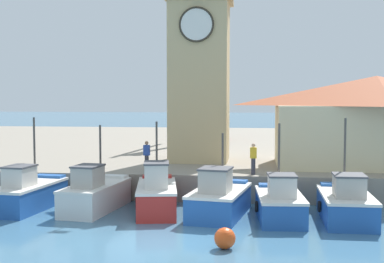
{
  "coord_description": "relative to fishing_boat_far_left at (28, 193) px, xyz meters",
  "views": [
    {
      "loc": [
        3.42,
        -19.25,
        5.48
      ],
      "look_at": [
        -0.02,
        9.57,
        3.5
      ],
      "focal_mm": 50.0,
      "sensor_mm": 36.0,
      "label": 1
    }
  ],
  "objects": [
    {
      "name": "quay_wharf",
      "position": [
        7.38,
        22.6,
        -0.08
      ],
      "size": [
        120.0,
        40.0,
        1.39
      ],
      "primitive_type": "cube",
      "color": "gray",
      "rests_on": "ground"
    },
    {
      "name": "clock_tower",
      "position": [
        7.34,
        8.78,
        7.31
      ],
      "size": [
        4.03,
        4.03,
        14.32
      ],
      "color": "tan",
      "rests_on": "quay_wharf"
    },
    {
      "name": "port_crane_near",
      "position": [
        6.99,
        24.76,
        7.21
      ],
      "size": [
        2.0,
        8.71,
        18.47
      ],
      "color": "maroon",
      "rests_on": "quay_wharf"
    },
    {
      "name": "fishing_boat_left_inner",
      "position": [
        6.22,
        0.15,
        0.06
      ],
      "size": [
        2.6,
        5.04,
        4.22
      ],
      "color": "#AD2823",
      "rests_on": "ground"
    },
    {
      "name": "fishing_boat_mid_left",
      "position": [
        9.19,
        -0.33,
        0.01
      ],
      "size": [
        2.87,
        4.84,
        3.73
      ],
      "color": "#2356A8",
      "rests_on": "ground"
    },
    {
      "name": "warehouse_right",
      "position": [
        17.63,
        7.24,
        3.27
      ],
      "size": [
        11.6,
        5.93,
        5.18
      ],
      "color": "beige",
      "rests_on": "quay_wharf"
    },
    {
      "name": "dock_worker_near_tower",
      "position": [
        4.99,
        3.87,
        1.46
      ],
      "size": [
        0.34,
        0.22,
        1.62
      ],
      "color": "#33333D",
      "rests_on": "quay_wharf"
    },
    {
      "name": "fishing_boat_center",
      "position": [
        11.88,
        -0.71,
        -0.04
      ],
      "size": [
        2.19,
        4.42,
        4.22
      ],
      "color": "#2356A8",
      "rests_on": "ground"
    },
    {
      "name": "fishing_boat_far_left",
      "position": [
        0.0,
        0.0,
        0.0
      ],
      "size": [
        2.38,
        4.84,
        4.4
      ],
      "color": "#2356A8",
      "rests_on": "ground"
    },
    {
      "name": "mooring_buoy",
      "position": [
        9.74,
        -5.49,
        -0.39
      ],
      "size": [
        0.77,
        0.77,
        0.77
      ],
      "primitive_type": "sphere",
      "color": "#E54C19",
      "rests_on": "ground"
    },
    {
      "name": "fishing_boat_mid_right",
      "position": [
        14.73,
        -0.62,
        -0.02
      ],
      "size": [
        2.25,
        4.66,
        4.47
      ],
      "color": "#2356A8",
      "rests_on": "ground"
    },
    {
      "name": "dock_worker_along_quay",
      "position": [
        10.7,
        3.24,
        1.46
      ],
      "size": [
        0.34,
        0.22,
        1.62
      ],
      "color": "#33333D",
      "rests_on": "quay_wharf"
    },
    {
      "name": "fishing_boat_left_outer",
      "position": [
        3.26,
        0.14,
        0.02
      ],
      "size": [
        2.46,
        4.9,
        4.04
      ],
      "color": "silver",
      "rests_on": "ground"
    },
    {
      "name": "ground_plane",
      "position": [
        7.38,
        -4.97,
        -0.78
      ],
      "size": [
        300.0,
        300.0,
        0.0
      ],
      "primitive_type": "plane",
      "color": "teal"
    }
  ]
}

